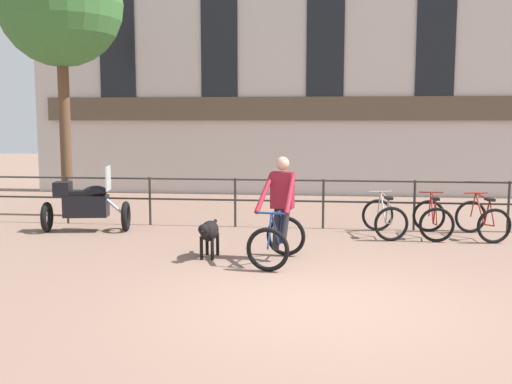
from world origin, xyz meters
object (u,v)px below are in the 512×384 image
parked_motorcycle (85,204)px  parked_bicycle_near_lamp (384,218)px  parked_bicycle_mid_right (482,220)px  parked_bicycle_mid_left (433,219)px  cyclist_with_bike (280,215)px  dog (209,232)px

parked_motorcycle → parked_bicycle_near_lamp: 6.06m
parked_bicycle_mid_right → parked_motorcycle: bearing=-8.3°
parked_motorcycle → parked_bicycle_mid_right: (7.92, 0.22, -0.20)m
parked_bicycle_near_lamp → parked_bicycle_mid_left: same height
cyclist_with_bike → parked_bicycle_mid_right: cyclist_with_bike is taller
parked_bicycle_mid_right → parked_bicycle_mid_left: bearing=-9.9°
dog → parked_bicycle_mid_left: bearing=32.9°
parked_motorcycle → parked_bicycle_mid_left: bearing=-97.9°
parked_bicycle_near_lamp → parked_bicycle_mid_right: (1.87, 0.00, -0.00)m
dog → parked_bicycle_mid_right: bearing=28.1°
dog → parked_motorcycle: bearing=149.3°
cyclist_with_bike → dog: size_ratio=1.79×
cyclist_with_bike → parked_bicycle_mid_right: bearing=42.8°
parked_bicycle_mid_left → parked_bicycle_mid_right: size_ratio=0.94×
parked_bicycle_near_lamp → cyclist_with_bike: bearing=42.0°
parked_bicycle_mid_right → cyclist_with_bike: bearing=22.1°
parked_bicycle_near_lamp → parked_motorcycle: bearing=-6.9°
parked_bicycle_near_lamp → parked_bicycle_mid_left: size_ratio=1.06×
dog → parked_bicycle_near_lamp: size_ratio=0.79×
dog → parked_bicycle_mid_left: size_ratio=0.84×
dog → parked_bicycle_mid_right: parked_bicycle_mid_right is taller
dog → parked_bicycle_mid_right: (4.96, 2.25, -0.09)m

